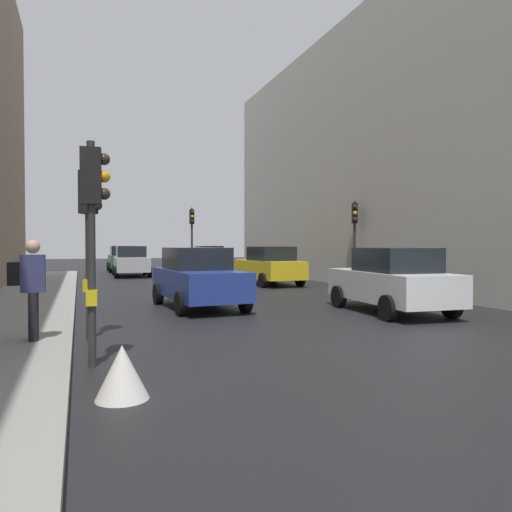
% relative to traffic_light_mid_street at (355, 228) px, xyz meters
% --- Properties ---
extents(ground_plane, '(120.00, 120.00, 0.00)m').
position_rel_traffic_light_mid_street_xyz_m(ground_plane, '(-5.40, -10.65, -2.55)').
color(ground_plane, black).
extents(sidewalk_kerb, '(2.73, 40.00, 0.16)m').
position_rel_traffic_light_mid_street_xyz_m(sidewalk_kerb, '(-12.48, -4.65, -2.47)').
color(sidewalk_kerb, gray).
rests_on(sidewalk_kerb, ground).
extents(building_facade_right, '(12.00, 29.56, 12.06)m').
position_rel_traffic_light_mid_street_xyz_m(building_facade_right, '(6.31, 0.76, 3.48)').
color(building_facade_right, '#B2ADA3').
rests_on(building_facade_right, ground).
extents(traffic_light_mid_street, '(0.35, 0.45, 3.70)m').
position_rel_traffic_light_mid_street_xyz_m(traffic_light_mid_street, '(0.00, 0.00, 0.00)').
color(traffic_light_mid_street, '#2D2D2D').
rests_on(traffic_light_mid_street, ground).
extents(traffic_light_far_median, '(0.25, 0.43, 3.98)m').
position_rel_traffic_light_mid_street_xyz_m(traffic_light_far_median, '(-4.85, 9.72, 0.19)').
color(traffic_light_far_median, '#2D2D2D').
rests_on(traffic_light_far_median, ground).
extents(traffic_light_near_left, '(0.44, 0.26, 3.39)m').
position_rel_traffic_light_mid_street_xyz_m(traffic_light_near_left, '(-10.79, -10.24, -0.21)').
color(traffic_light_near_left, '#2D2D2D').
rests_on(traffic_light_near_left, ground).
extents(traffic_light_near_right, '(0.45, 0.35, 3.39)m').
position_rel_traffic_light_mid_street_xyz_m(traffic_light_near_right, '(-10.79, -7.93, -0.21)').
color(traffic_light_near_right, '#2D2D2D').
rests_on(traffic_light_near_right, ground).
extents(car_white_compact, '(2.24, 4.31, 1.76)m').
position_rel_traffic_light_mid_street_xyz_m(car_white_compact, '(-3.02, -6.84, -1.67)').
color(car_white_compact, silver).
rests_on(car_white_compact, ground).
extents(car_green_estate, '(2.03, 4.21, 1.76)m').
position_rel_traffic_light_mid_street_xyz_m(car_green_estate, '(-8.16, 16.38, -1.67)').
color(car_green_estate, '#2D6038').
rests_on(car_green_estate, ground).
extents(car_blue_van, '(2.24, 4.31, 1.76)m').
position_rel_traffic_light_mid_street_xyz_m(car_blue_van, '(-7.72, -4.01, -1.67)').
color(car_blue_van, navy).
rests_on(car_blue_van, ground).
extents(car_yellow_taxi, '(2.24, 4.31, 1.76)m').
position_rel_traffic_light_mid_street_xyz_m(car_yellow_taxi, '(-2.77, 2.83, -1.67)').
color(car_yellow_taxi, yellow).
rests_on(car_yellow_taxi, ground).
extents(car_silver_hatchback, '(2.10, 4.24, 1.76)m').
position_rel_traffic_light_mid_street_xyz_m(car_silver_hatchback, '(-8.14, 11.13, -1.67)').
color(car_silver_hatchback, '#BCBCC1').
rests_on(car_silver_hatchback, ground).
extents(car_dark_suv, '(2.13, 4.26, 1.76)m').
position_rel_traffic_light_mid_street_xyz_m(car_dark_suv, '(-2.53, 14.93, -1.67)').
color(car_dark_suv, black).
rests_on(car_dark_suv, ground).
extents(pedestrian_with_grey_backpack, '(0.60, 0.36, 1.77)m').
position_rel_traffic_light_mid_street_xyz_m(pedestrian_with_grey_backpack, '(-11.80, -8.56, -1.39)').
color(pedestrian_with_grey_backpack, black).
rests_on(pedestrian_with_grey_backpack, sidewalk_kerb).
extents(warning_sign_triangle, '(0.64, 0.64, 0.65)m').
position_rel_traffic_light_mid_street_xyz_m(warning_sign_triangle, '(-10.52, -11.97, -2.22)').
color(warning_sign_triangle, silver).
rests_on(warning_sign_triangle, ground).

